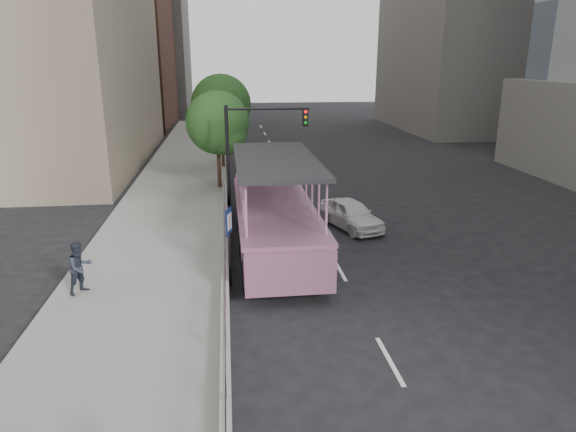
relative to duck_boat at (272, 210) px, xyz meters
name	(u,v)px	position (x,y,z in m)	size (l,w,h in m)	color
ground	(335,324)	(1.16, -7.10, -1.43)	(160.00, 160.00, 0.00)	black
sidewalk	(168,222)	(-4.59, 2.90, -1.28)	(5.50, 80.00, 0.30)	gray
kerb_wall	(225,285)	(-1.96, -5.10, -0.95)	(0.24, 30.00, 0.36)	#9F9F9A
guardrail	(224,266)	(-1.96, -5.10, -0.29)	(0.07, 22.00, 0.71)	silver
duck_boat	(272,210)	(0.00, 0.00, 0.00)	(2.99, 11.63, 3.86)	black
car	(351,214)	(3.69, 1.53, -0.78)	(1.54, 3.82, 1.30)	white
pedestrian_mid	(80,267)	(-6.41, -4.68, -0.29)	(0.81, 0.63, 1.67)	#282D3B
parking_sign	(229,238)	(-1.78, -4.10, 0.28)	(0.20, 0.59, 2.72)	black
traffic_signal	(251,140)	(-0.55, 5.39, 2.07)	(4.20, 0.32, 5.20)	black
street_tree_near	(219,125)	(-2.14, 8.82, 2.39)	(3.52, 3.52, 5.72)	#352218
street_tree_far	(223,107)	(-1.94, 14.82, 2.88)	(3.97, 3.97, 6.45)	#352218
midrise_brick	(79,4)	(-16.84, 40.90, 11.57)	(18.00, 16.00, 26.00)	brown
midrise_stone_b	(128,39)	(-14.84, 56.90, 8.57)	(16.00, 14.00, 20.00)	slate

